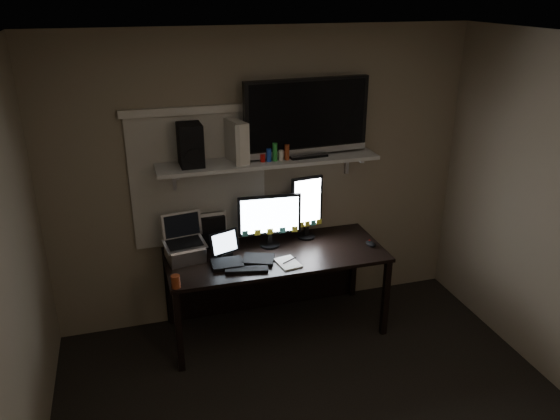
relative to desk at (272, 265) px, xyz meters
name	(u,v)px	position (x,y,z in m)	size (l,w,h in m)	color
ceiling	(358,48)	(0.00, -1.55, 1.95)	(3.60, 3.60, 0.00)	silver
back_wall	(264,179)	(0.00, 0.25, 0.70)	(3.60, 3.60, 0.00)	#7F725B
window_blinds	(199,180)	(-0.55, 0.24, 0.75)	(1.10, 0.02, 1.10)	silver
desk	(272,265)	(0.00, 0.00, 0.00)	(1.80, 0.75, 0.73)	black
wall_shelf	(269,161)	(0.00, 0.08, 0.91)	(1.80, 0.35, 0.03)	#B5B5B0
monitor_landscape	(270,220)	(-0.01, 0.03, 0.41)	(0.53, 0.06, 0.47)	black
monitor_portrait	(307,207)	(0.34, 0.10, 0.46)	(0.28, 0.05, 0.57)	black
keyboard	(243,262)	(-0.30, -0.22, 0.19)	(0.51, 0.20, 0.03)	black
mouse	(371,244)	(0.81, -0.22, 0.20)	(0.07, 0.11, 0.04)	black
notepad	(288,263)	(0.04, -0.33, 0.18)	(0.16, 0.22, 0.01)	silver
tablet	(224,243)	(-0.41, -0.05, 0.29)	(0.25, 0.11, 0.22)	black
file_sorter	(211,230)	(-0.49, 0.16, 0.32)	(0.23, 0.11, 0.30)	black
laptop	(184,240)	(-0.73, -0.04, 0.36)	(0.32, 0.26, 0.36)	silver
cup	(176,282)	(-0.85, -0.45, 0.23)	(0.07, 0.07, 0.10)	maroon
sticky_notes	(248,262)	(-0.26, -0.22, 0.18)	(0.28, 0.21, 0.00)	#FFF745
tv	(307,118)	(0.32, 0.09, 1.24)	(1.05, 0.19, 0.63)	black
game_console	(237,141)	(-0.25, 0.09, 1.09)	(0.08, 0.28, 0.33)	beige
speaker	(190,145)	(-0.62, 0.09, 1.09)	(0.18, 0.22, 0.33)	black
bottles	(275,152)	(0.03, 0.02, 1.00)	(0.24, 0.05, 0.15)	#A50F0C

